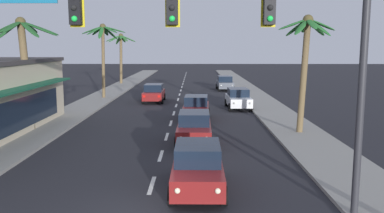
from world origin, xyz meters
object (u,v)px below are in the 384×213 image
(traffic_signal_mast, at_px, (238,34))
(sedan_oncoming_far, at_px, (154,93))
(sedan_third_in_queue, at_px, (194,127))
(sedan_fifth_in_queue, at_px, (196,108))
(palm_right_second, at_px, (306,50))
(palm_left_third, at_px, (103,42))
(palm_left_farthest, at_px, (121,47))
(sedan_parked_nearest_kerb, at_px, (225,83))
(palm_left_second, at_px, (23,51))
(sedan_parked_mid_kerb, at_px, (238,98))
(sedan_lead_at_stop_bar, at_px, (198,167))

(traffic_signal_mast, height_order, sedan_oncoming_far, traffic_signal_mast)
(sedan_third_in_queue, xyz_separation_m, sedan_oncoming_far, (-3.78, 16.39, 0.00))
(traffic_signal_mast, bearing_deg, sedan_oncoming_far, 100.92)
(sedan_third_in_queue, bearing_deg, sedan_fifth_in_queue, 88.94)
(palm_right_second, bearing_deg, traffic_signal_mast, -113.61)
(palm_left_third, bearing_deg, palm_left_farthest, 93.83)
(sedan_third_in_queue, distance_m, palm_right_second, 7.97)
(sedan_third_in_queue, height_order, sedan_parked_nearest_kerb, same)
(palm_left_second, bearing_deg, sedan_parked_mid_kerb, 33.71)
(palm_right_second, bearing_deg, sedan_third_in_queue, -160.32)
(palm_left_second, height_order, palm_right_second, palm_right_second)
(sedan_third_in_queue, xyz_separation_m, sedan_parked_mid_kerb, (3.68, 12.33, 0.00))
(sedan_parked_mid_kerb, height_order, palm_right_second, palm_right_second)
(sedan_fifth_in_queue, bearing_deg, palm_left_second, -158.28)
(sedan_parked_nearest_kerb, distance_m, palm_left_farthest, 16.03)
(sedan_third_in_queue, relative_size, palm_right_second, 0.64)
(sedan_oncoming_far, relative_size, palm_left_second, 0.65)
(palm_left_farthest, bearing_deg, palm_right_second, -62.88)
(sedan_oncoming_far, height_order, palm_left_second, palm_left_second)
(sedan_third_in_queue, relative_size, palm_left_third, 0.61)
(sedan_fifth_in_queue, relative_size, palm_right_second, 0.65)
(traffic_signal_mast, xyz_separation_m, sedan_third_in_queue, (-1.23, 9.60, -4.65))
(sedan_lead_at_stop_bar, xyz_separation_m, sedan_parked_mid_kerb, (3.55, 19.51, 0.00))
(palm_right_second, bearing_deg, palm_left_third, 133.07)
(sedan_parked_nearest_kerb, height_order, palm_left_farthest, palm_left_farthest)
(traffic_signal_mast, xyz_separation_m, sedan_parked_mid_kerb, (2.44, 21.93, -4.65))
(traffic_signal_mast, xyz_separation_m, palm_left_second, (-11.44, 12.67, -0.64))
(sedan_oncoming_far, xyz_separation_m, sedan_parked_mid_kerb, (7.46, -4.06, 0.00))
(sedan_third_in_queue, height_order, sedan_oncoming_far, same)
(sedan_fifth_in_queue, distance_m, sedan_oncoming_far, 10.00)
(traffic_signal_mast, xyz_separation_m, sedan_lead_at_stop_bar, (-1.11, 2.42, -4.65))
(sedan_third_in_queue, xyz_separation_m, palm_left_farthest, (-9.94, 34.29, 4.16))
(sedan_lead_at_stop_bar, height_order, palm_right_second, palm_right_second)
(sedan_third_in_queue, xyz_separation_m, sedan_parked_nearest_kerb, (3.65, 26.89, 0.00))
(sedan_parked_mid_kerb, bearing_deg, traffic_signal_mast, -96.36)
(sedan_fifth_in_queue, relative_size, palm_left_farthest, 0.65)
(sedan_third_in_queue, relative_size, sedan_oncoming_far, 1.00)
(palm_left_second, height_order, palm_left_farthest, palm_left_farthest)
(sedan_oncoming_far, relative_size, sedan_parked_nearest_kerb, 0.99)
(sedan_lead_at_stop_bar, bearing_deg, palm_left_third, 109.22)
(sedan_parked_mid_kerb, bearing_deg, palm_right_second, -74.60)
(sedan_fifth_in_queue, xyz_separation_m, palm_left_third, (-9.04, 11.54, 4.76))
(palm_right_second, bearing_deg, sedan_oncoming_far, 125.96)
(sedan_oncoming_far, distance_m, sedan_parked_mid_kerb, 8.49)
(palm_left_second, bearing_deg, sedan_fifth_in_queue, 21.72)
(traffic_signal_mast, relative_size, sedan_parked_mid_kerb, 2.46)
(sedan_oncoming_far, height_order, sedan_parked_mid_kerb, same)
(sedan_fifth_in_queue, height_order, palm_left_farthest, palm_left_farthest)
(sedan_lead_at_stop_bar, xyz_separation_m, palm_left_third, (-9.03, 25.90, 4.76))
(traffic_signal_mast, distance_m, palm_left_third, 30.08)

